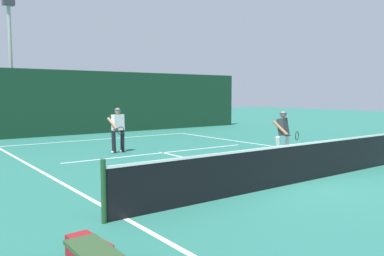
{
  "coord_description": "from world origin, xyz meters",
  "views": [
    {
      "loc": [
        -7.78,
        -6.17,
        2.21
      ],
      "look_at": [
        0.4,
        4.91,
        1.0
      ],
      "focal_mm": 36.89,
      "sensor_mm": 36.0,
      "label": 1
    }
  ],
  "objects_px": {
    "player_far": "(118,128)",
    "light_pole": "(10,52)",
    "player_near": "(283,133)",
    "tennis_ball": "(299,164)",
    "equipment_bag": "(89,252)"
  },
  "relations": [
    {
      "from": "player_far",
      "to": "light_pole",
      "type": "distance_m",
      "value": 9.3
    },
    {
      "from": "light_pole",
      "to": "player_near",
      "type": "bearing_deg",
      "value": -66.9
    },
    {
      "from": "player_near",
      "to": "player_far",
      "type": "relative_size",
      "value": 0.97
    },
    {
      "from": "player_far",
      "to": "tennis_ball",
      "type": "relative_size",
      "value": 25.36
    },
    {
      "from": "player_far",
      "to": "light_pole",
      "type": "height_order",
      "value": "light_pole"
    },
    {
      "from": "player_near",
      "to": "player_far",
      "type": "bearing_deg",
      "value": -69.97
    },
    {
      "from": "player_far",
      "to": "tennis_ball",
      "type": "bearing_deg",
      "value": 111.83
    },
    {
      "from": "player_far",
      "to": "tennis_ball",
      "type": "xyz_separation_m",
      "value": [
        3.39,
        -5.67,
        -0.89
      ]
    },
    {
      "from": "player_far",
      "to": "player_near",
      "type": "bearing_deg",
      "value": 119.75
    },
    {
      "from": "player_near",
      "to": "equipment_bag",
      "type": "distance_m",
      "value": 9.27
    },
    {
      "from": "tennis_ball",
      "to": "light_pole",
      "type": "height_order",
      "value": "light_pole"
    },
    {
      "from": "player_near",
      "to": "equipment_bag",
      "type": "bearing_deg",
      "value": 6.48
    },
    {
      "from": "player_far",
      "to": "light_pole",
      "type": "relative_size",
      "value": 0.24
    },
    {
      "from": "light_pole",
      "to": "equipment_bag",
      "type": "height_order",
      "value": "light_pole"
    },
    {
      "from": "tennis_ball",
      "to": "light_pole",
      "type": "distance_m",
      "value": 15.67
    }
  ]
}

